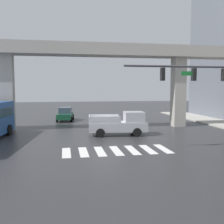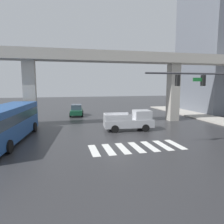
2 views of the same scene
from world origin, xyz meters
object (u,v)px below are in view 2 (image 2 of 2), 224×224
Objects in this scene: city_bus at (6,122)px; sedan_dark_green at (77,110)px; pickup_truck at (131,121)px; traffic_signal_mast at (215,87)px.

city_bus reaches higher than sedan_dark_green.
sedan_dark_green is (-4.80, 11.70, -0.14)m from pickup_truck.
city_bus is 1.27× the size of traffic_signal_mast.
city_bus is 15.23m from sedan_dark_green.
sedan_dark_green is at bearing 118.01° from traffic_signal_mast.
city_bus reaches higher than pickup_truck.
city_bus is (-11.53, -1.93, 0.73)m from pickup_truck.
traffic_signal_mast reaches higher than sedan_dark_green.
sedan_dark_green is at bearing 63.73° from city_bus.
city_bus is at bearing -170.49° from pickup_truck.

